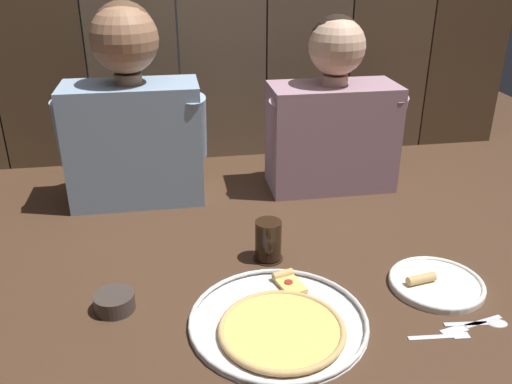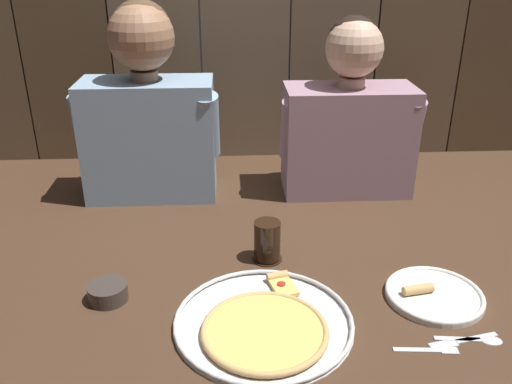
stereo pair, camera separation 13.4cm
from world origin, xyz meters
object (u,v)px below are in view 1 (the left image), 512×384
drinking_glass (268,241)px  dipping_bowl (114,301)px  pizza_tray (279,323)px  diner_left (132,113)px  dinner_plate (436,283)px  diner_right (333,115)px

drinking_glass → dipping_bowl: drinking_glass is taller
pizza_tray → dipping_bowl: dipping_bowl is taller
diner_left → drinking_glass: bearing=-51.5°
dinner_plate → drinking_glass: (-0.37, 0.19, 0.04)m
pizza_tray → diner_left: (-0.31, 0.70, 0.27)m
dinner_plate → pizza_tray: bearing=-167.8°
pizza_tray → diner_right: (0.31, 0.70, 0.24)m
drinking_glass → dinner_plate: bearing=-26.7°
diner_right → pizza_tray: bearing=-114.2°
dipping_bowl → diner_right: diner_right is taller
dipping_bowl → diner_left: diner_left is taller
drinking_glass → diner_left: bearing=128.5°
diner_left → dinner_plate: bearing=-40.8°
pizza_tray → dinner_plate: dinner_plate is taller
dipping_bowl → diner_right: bearing=41.1°
drinking_glass → diner_left: 0.59m
dinner_plate → diner_left: (-0.71, 0.61, 0.27)m
diner_right → dipping_bowl: bearing=-138.9°
dinner_plate → diner_right: (-0.08, 0.61, 0.24)m
pizza_tray → dipping_bowl: 0.37m
dipping_bowl → drinking_glass: bearing=22.2°
drinking_glass → dipping_bowl: 0.41m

